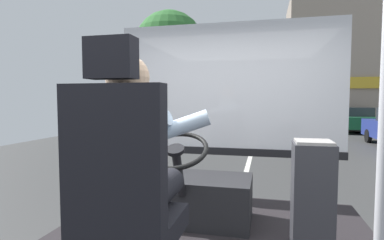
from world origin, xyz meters
name	(u,v)px	position (x,y,z in m)	size (l,w,h in m)	color
ground	(252,150)	(0.00, 8.80, -0.02)	(18.00, 44.00, 0.06)	#363636
driver_seat	(124,203)	(-0.24, -0.47, 1.19)	(0.48, 0.48, 1.36)	black
bus_driver	(134,157)	(-0.24, -0.35, 1.40)	(0.74, 0.58, 0.81)	black
steering_console	(189,196)	(-0.24, 0.82, 0.82)	(1.10, 0.97, 0.83)	black
handrail_pole	(384,129)	(0.87, -0.47, 1.58)	(0.04, 0.04, 1.95)	#B7B7BC
fare_box	(312,197)	(0.75, 0.48, 1.00)	(0.27, 0.28, 0.81)	#333338
windshield_panel	(228,104)	(0.00, 1.62, 1.65)	(2.50, 0.08, 1.48)	silver
street_tree	(170,47)	(-3.63, 10.84, 3.98)	(2.98, 2.98, 5.49)	#4C3828
shop_building	(372,65)	(6.53, 18.33, 3.77)	(9.62, 4.68, 7.54)	gray
parked_car_green	(351,119)	(4.95, 16.24, 0.67)	(1.84, 4.37, 1.31)	#195633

